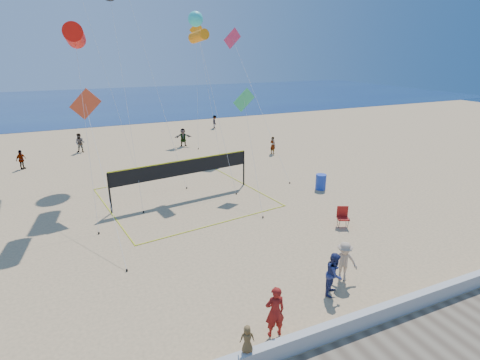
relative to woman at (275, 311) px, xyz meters
name	(u,v)px	position (x,y,z in m)	size (l,w,h in m)	color
ground	(275,290)	(1.21, 2.10, -0.90)	(120.00, 120.00, 0.00)	tan
ocean	(109,101)	(1.21, 64.10, -0.89)	(140.00, 50.00, 0.03)	navy
seawall	(322,334)	(1.21, -0.90, -0.60)	(32.00, 0.30, 0.60)	#B3B3AE
woman	(275,311)	(0.00, 0.00, 0.00)	(0.66, 0.43, 1.81)	maroon
toddler	(247,339)	(-1.37, -0.86, 0.13)	(0.42, 0.28, 0.87)	brown
bystander_a	(334,274)	(3.11, 1.03, -0.05)	(0.83, 0.65, 1.70)	navy
bystander_b	(344,261)	(4.01, 1.60, -0.07)	(1.08, 0.62, 1.67)	tan
far_person_0	(21,160)	(-9.18, 23.74, -0.15)	(0.89, 0.37, 1.51)	gray
far_person_1	(183,137)	(4.30, 25.80, -0.05)	(1.59, 0.51, 1.72)	gray
far_person_2	(273,145)	(10.78, 19.79, -0.13)	(0.56, 0.37, 1.55)	gray
far_person_3	(80,143)	(-4.82, 27.28, -0.04)	(0.84, 0.66, 1.73)	gray
far_person_4	(215,122)	(10.09, 32.74, -0.15)	(0.98, 0.56, 1.51)	gray
camp_chair	(343,215)	(7.13, 5.54, -0.30)	(0.74, 0.85, 1.19)	#9E1612
trash_barrel	(321,182)	(9.36, 10.58, -0.39)	(0.68, 0.68, 1.02)	#1A3AAD
volleyball_net	(183,172)	(0.65, 12.85, 0.77)	(10.29, 10.16, 2.44)	black
kite_0	(75,36)	(-4.40, 14.36, 8.57)	(1.21, 5.87, 10.14)	red
kite_2	(199,37)	(3.07, 16.19, 8.69)	(1.34, 5.12, 10.06)	orange
kite_3	(87,110)	(-4.30, 14.09, 4.70)	(1.73, 9.13, 6.78)	#C84123
kite_4	(245,106)	(4.98, 13.15, 4.54)	(2.10, 5.48, 6.53)	#36BC6E
kite_5	(235,46)	(8.13, 21.96, 8.21)	(1.74, 10.43, 10.57)	#D5315C
kite_7	(196,19)	(5.26, 23.56, 10.27)	(1.58, 5.34, 11.80)	#33DBD0
kite_9	(196,39)	(7.24, 29.78, 8.93)	(2.92, 6.45, 11.45)	orange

